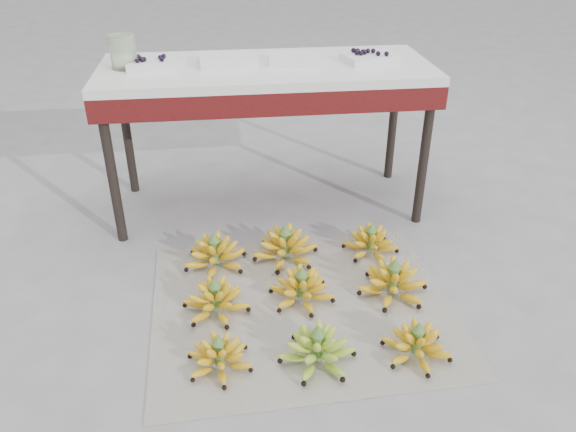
{
  "coord_description": "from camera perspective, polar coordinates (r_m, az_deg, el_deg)",
  "views": [
    {
      "loc": [
        -0.36,
        -1.82,
        1.52
      ],
      "look_at": [
        -0.09,
        0.37,
        0.25
      ],
      "focal_mm": 35.0,
      "sensor_mm": 36.0,
      "label": 1
    }
  ],
  "objects": [
    {
      "name": "ground",
      "position": [
        2.4,
        3.27,
        -9.49
      ],
      "size": [
        60.0,
        60.0,
        0.0
      ],
      "primitive_type": "plane",
      "color": "slate",
      "rests_on": "ground"
    },
    {
      "name": "tray_right",
      "position": [
        2.9,
        0.74,
        15.68
      ],
      "size": [
        0.28,
        0.21,
        0.04
      ],
      "color": "silver",
      "rests_on": "vendor_table"
    },
    {
      "name": "tray_far_left",
      "position": [
        2.88,
        -13.69,
        14.76
      ],
      "size": [
        0.25,
        0.19,
        0.06
      ],
      "color": "silver",
      "rests_on": "vendor_table"
    },
    {
      "name": "glass_jar",
      "position": [
        2.9,
        -16.4,
        15.73
      ],
      "size": [
        0.13,
        0.13,
        0.16
      ],
      "primitive_type": "cylinder",
      "rotation": [
        0.0,
        0.0,
        0.06
      ],
      "color": "beige",
      "rests_on": "vendor_table"
    },
    {
      "name": "tray_left",
      "position": [
        2.89,
        -6.16,
        15.51
      ],
      "size": [
        0.29,
        0.22,
        0.04
      ],
      "color": "silver",
      "rests_on": "vendor_table"
    },
    {
      "name": "bunch_front_left",
      "position": [
        2.13,
        -7.0,
        -13.95
      ],
      "size": [
        0.33,
        0.33,
        0.15
      ],
      "rotation": [
        0.0,
        0.0,
        0.42
      ],
      "color": "yellow",
      "rests_on": "newspaper_mat"
    },
    {
      "name": "bunch_back_left",
      "position": [
        2.64,
        -7.39,
        -3.89
      ],
      "size": [
        0.32,
        0.32,
        0.18
      ],
      "rotation": [
        0.0,
        0.0,
        -0.1
      ],
      "color": "yellow",
      "rests_on": "newspaper_mat"
    },
    {
      "name": "bunch_front_center",
      "position": [
        2.13,
        3.01,
        -13.38
      ],
      "size": [
        0.32,
        0.32,
        0.17
      ],
      "rotation": [
        0.0,
        0.0,
        -0.14
      ],
      "color": "olive",
      "rests_on": "newspaper_mat"
    },
    {
      "name": "tray_far_right",
      "position": [
        2.94,
        8.25,
        15.62
      ],
      "size": [
        0.28,
        0.23,
        0.06
      ],
      "color": "silver",
      "rests_on": "vendor_table"
    },
    {
      "name": "bunch_mid_right",
      "position": [
        2.48,
        10.63,
        -6.61
      ],
      "size": [
        0.32,
        0.32,
        0.18
      ],
      "rotation": [
        0.0,
        0.0,
        -0.06
      ],
      "color": "yellow",
      "rests_on": "newspaper_mat"
    },
    {
      "name": "bunch_front_right",
      "position": [
        2.21,
        12.93,
        -12.56
      ],
      "size": [
        0.3,
        0.3,
        0.16
      ],
      "rotation": [
        0.0,
        0.0,
        0.18
      ],
      "color": "yellow",
      "rests_on": "newspaper_mat"
    },
    {
      "name": "bunch_mid_center",
      "position": [
        2.41,
        1.39,
        -7.37
      ],
      "size": [
        0.32,
        0.32,
        0.17
      ],
      "rotation": [
        0.0,
        0.0,
        0.19
      ],
      "color": "yellow",
      "rests_on": "newspaper_mat"
    },
    {
      "name": "newspaper_mat",
      "position": [
        2.41,
        1.45,
        -9.24
      ],
      "size": [
        1.29,
        1.09,
        0.01
      ],
      "primitive_type": "cube",
      "rotation": [
        0.0,
        0.0,
        0.03
      ],
      "color": "white",
      "rests_on": "ground"
    },
    {
      "name": "vendor_table",
      "position": [
        2.9,
        -2.22,
        13.38
      ],
      "size": [
        1.65,
        0.66,
        0.79
      ],
      "color": "black",
      "rests_on": "ground"
    },
    {
      "name": "bunch_back_center",
      "position": [
        2.66,
        -0.26,
        -3.16
      ],
      "size": [
        0.36,
        0.36,
        0.19
      ],
      "rotation": [
        0.0,
        0.0,
        -0.19
      ],
      "color": "yellow",
      "rests_on": "newspaper_mat"
    },
    {
      "name": "bunch_mid_left",
      "position": [
        2.37,
        -7.34,
        -8.48
      ],
      "size": [
        0.35,
        0.35,
        0.17
      ],
      "rotation": [
        0.0,
        0.0,
        -0.33
      ],
      "color": "yellow",
      "rests_on": "newspaper_mat"
    },
    {
      "name": "bunch_back_right",
      "position": [
        2.74,
        8.38,
        -2.67
      ],
      "size": [
        0.33,
        0.33,
        0.16
      ],
      "rotation": [
        0.0,
        0.0,
        0.31
      ],
      "color": "yellow",
      "rests_on": "newspaper_mat"
    }
  ]
}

